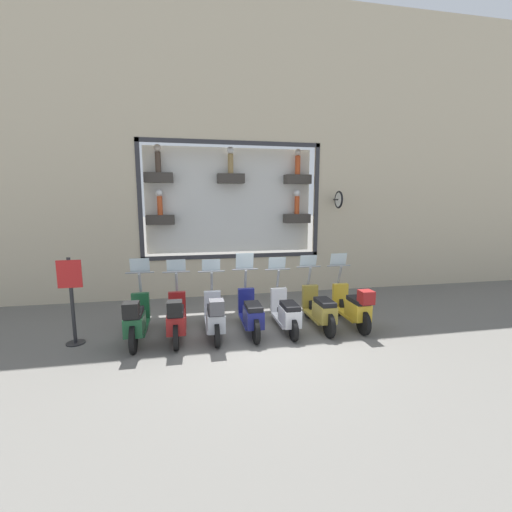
# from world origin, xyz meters

# --- Properties ---
(ground_plane) EXTENTS (120.00, 120.00, 0.00)m
(ground_plane) POSITION_xyz_m (0.00, 0.00, 0.00)
(ground_plane) COLOR #66635E
(building_facade) EXTENTS (1.18, 36.00, 8.55)m
(building_facade) POSITION_xyz_m (3.60, -0.00, 4.35)
(building_facade) COLOR beige
(building_facade) RESTS_ON ground_plane
(scooter_yellow_0) EXTENTS (1.80, 0.61, 1.57)m
(scooter_yellow_0) POSITION_xyz_m (0.19, -2.33, 0.48)
(scooter_yellow_0) COLOR black
(scooter_yellow_0) RESTS_ON ground_plane
(scooter_olive_1) EXTENTS (1.81, 0.60, 1.55)m
(scooter_olive_1) POSITION_xyz_m (0.25, -1.55, 0.44)
(scooter_olive_1) COLOR black
(scooter_olive_1) RESTS_ON ground_plane
(scooter_white_2) EXTENTS (1.79, 0.60, 1.53)m
(scooter_white_2) POSITION_xyz_m (0.24, -0.76, 0.41)
(scooter_white_2) COLOR black
(scooter_white_2) RESTS_ON ground_plane
(scooter_navy_3) EXTENTS (1.80, 0.61, 1.65)m
(scooter_navy_3) POSITION_xyz_m (0.25, 0.02, 0.44)
(scooter_navy_3) COLOR black
(scooter_navy_3) RESTS_ON ground_plane
(scooter_silver_4) EXTENTS (1.80, 0.60, 1.53)m
(scooter_silver_4) POSITION_xyz_m (0.18, 0.81, 0.46)
(scooter_silver_4) COLOR black
(scooter_silver_4) RESTS_ON ground_plane
(scooter_red_5) EXTENTS (1.80, 0.60, 1.54)m
(scooter_red_5) POSITION_xyz_m (0.19, 1.59, 0.48)
(scooter_red_5) COLOR black
(scooter_red_5) RESTS_ON ground_plane
(scooter_green_6) EXTENTS (1.81, 0.61, 1.60)m
(scooter_green_6) POSITION_xyz_m (0.20, 2.38, 0.49)
(scooter_green_6) COLOR black
(scooter_green_6) RESTS_ON ground_plane
(shop_sign_post) EXTENTS (0.36, 0.45, 1.76)m
(shop_sign_post) POSITION_xyz_m (0.38, 3.60, 0.96)
(shop_sign_post) COLOR #232326
(shop_sign_post) RESTS_ON ground_plane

